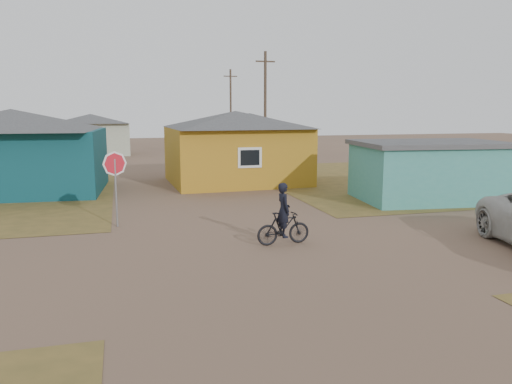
% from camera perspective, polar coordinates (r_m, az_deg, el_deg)
% --- Properties ---
extents(ground, '(120.00, 120.00, 0.00)m').
position_cam_1_polar(ground, '(13.62, 0.72, -7.52)').
color(ground, brown).
extents(grass_ne, '(20.00, 18.00, 0.00)m').
position_cam_1_polar(grass_ne, '(31.26, 19.17, 1.60)').
color(grass_ne, brown).
rests_on(grass_ne, ground).
extents(house_teal, '(8.93, 7.08, 4.00)m').
position_cam_1_polar(house_teal, '(26.56, -25.93, 4.33)').
color(house_teal, '#0B3740').
rests_on(house_teal, ground).
extents(house_yellow, '(7.72, 6.76, 3.90)m').
position_cam_1_polar(house_yellow, '(27.29, -2.32, 5.27)').
color(house_yellow, '#AF7B1B').
rests_on(house_yellow, ground).
extents(shed_turquoise, '(6.71, 4.93, 2.60)m').
position_cam_1_polar(shed_turquoise, '(23.25, 19.17, 2.33)').
color(shed_turquoise, teal).
rests_on(shed_turquoise, ground).
extents(house_pale_west, '(7.04, 6.15, 3.60)m').
position_cam_1_polar(house_pale_west, '(46.64, -18.30, 6.34)').
color(house_pale_west, '#ABB198').
rests_on(house_pale_west, ground).
extents(house_beige_east, '(6.95, 6.05, 3.60)m').
position_cam_1_polar(house_beige_east, '(54.30, -0.74, 7.17)').
color(house_beige_east, gray).
rests_on(house_beige_east, ground).
extents(house_pale_north, '(6.28, 5.81, 3.40)m').
position_cam_1_polar(house_pale_north, '(59.49, -25.48, 6.36)').
color(house_pale_north, '#ABB198').
rests_on(house_pale_north, ground).
extents(utility_pole_near, '(1.40, 0.20, 8.00)m').
position_cam_1_polar(utility_pole_near, '(35.98, 1.06, 9.67)').
color(utility_pole_near, '#46362A').
rests_on(utility_pole_near, ground).
extents(utility_pole_far, '(1.40, 0.20, 8.00)m').
position_cam_1_polar(utility_pole_far, '(51.73, -2.91, 9.58)').
color(utility_pole_far, '#46362A').
rests_on(utility_pole_far, ground).
extents(stop_sign, '(0.85, 0.07, 2.60)m').
position_cam_1_polar(stop_sign, '(17.46, -15.81, 2.25)').
color(stop_sign, gray).
rests_on(stop_sign, ground).
extents(cyclist, '(1.66, 0.61, 1.85)m').
position_cam_1_polar(cyclist, '(14.80, 3.15, -3.46)').
color(cyclist, black).
rests_on(cyclist, ground).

